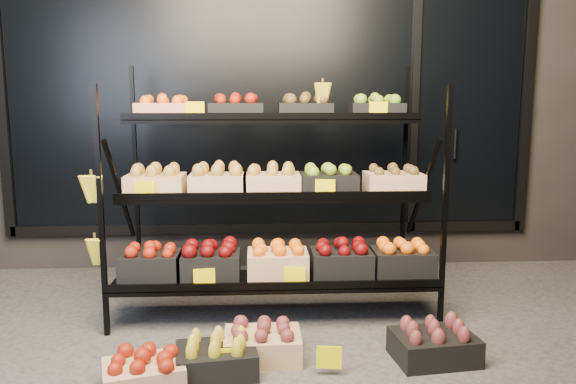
{
  "coord_description": "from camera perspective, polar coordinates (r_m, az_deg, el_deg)",
  "views": [
    {
      "loc": [
        -0.1,
        -3.1,
        1.4
      ],
      "look_at": [
        0.09,
        0.55,
        0.81
      ],
      "focal_mm": 35.0,
      "sensor_mm": 36.0,
      "label": 1
    }
  ],
  "objects": [
    {
      "name": "ground",
      "position": [
        3.4,
        -1.12,
        -15.16
      ],
      "size": [
        24.0,
        24.0,
        0.0
      ],
      "primitive_type": "plane",
      "color": "#514F4C",
      "rests_on": "ground"
    },
    {
      "name": "building",
      "position": [
        5.7,
        -2.06,
        12.67
      ],
      "size": [
        6.0,
        2.08,
        3.5
      ],
      "color": "#2D2826",
      "rests_on": "ground"
    },
    {
      "name": "display_rack",
      "position": [
        3.75,
        -1.57,
        -0.25
      ],
      "size": [
        2.18,
        1.02,
        1.66
      ],
      "color": "black",
      "rests_on": "ground"
    },
    {
      "name": "tag_floor_a",
      "position": [
        3.01,
        -6.3,
        -17.27
      ],
      "size": [
        0.13,
        0.01,
        0.12
      ],
      "primitive_type": "cube",
      "color": "#FFE000",
      "rests_on": "ground"
    },
    {
      "name": "tag_floor_b",
      "position": [
        3.03,
        4.18,
        -17.1
      ],
      "size": [
        0.13,
        0.01,
        0.12
      ],
      "primitive_type": "cube",
      "color": "#FFE000",
      "rests_on": "ground"
    },
    {
      "name": "floor_crate_left",
      "position": [
        2.98,
        -14.47,
        -17.19
      ],
      "size": [
        0.45,
        0.38,
        0.2
      ],
      "rotation": [
        0.0,
        0.0,
        0.28
      ],
      "color": "tan",
      "rests_on": "ground"
    },
    {
      "name": "floor_crate_midleft",
      "position": [
        3.05,
        -7.31,
        -16.2
      ],
      "size": [
        0.45,
        0.36,
        0.21
      ],
      "rotation": [
        0.0,
        0.0,
        0.14
      ],
      "color": "black",
      "rests_on": "ground"
    },
    {
      "name": "floor_crate_midright",
      "position": [
        3.19,
        -2.61,
        -14.93
      ],
      "size": [
        0.42,
        0.31,
        0.21
      ],
      "rotation": [
        0.0,
        0.0,
        0.01
      ],
      "color": "tan",
      "rests_on": "ground"
    },
    {
      "name": "floor_crate_right",
      "position": [
        3.27,
        14.62,
        -14.59
      ],
      "size": [
        0.47,
        0.37,
        0.21
      ],
      "rotation": [
        0.0,
        0.0,
        0.13
      ],
      "color": "black",
      "rests_on": "ground"
    }
  ]
}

